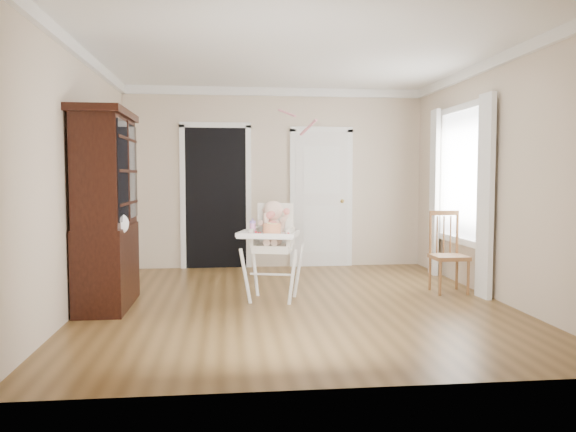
{
  "coord_description": "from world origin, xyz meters",
  "views": [
    {
      "loc": [
        -0.73,
        -5.99,
        1.37
      ],
      "look_at": [
        -0.07,
        0.06,
        0.94
      ],
      "focal_mm": 35.0,
      "sensor_mm": 36.0,
      "label": 1
    }
  ],
  "objects": [
    {
      "name": "baby",
      "position": [
        -0.23,
        0.18,
        0.85
      ],
      "size": [
        0.32,
        0.29,
        0.51
      ],
      "rotation": [
        0.0,
        0.0,
        -0.27
      ],
      "color": "beige",
      "rests_on": "high_chair"
    },
    {
      "name": "streamer",
      "position": [
        0.04,
        1.22,
        2.19
      ],
      "size": [
        0.19,
        0.47,
        0.15
      ],
      "primitive_type": null,
      "rotation": [
        0.26,
        0.0,
        0.34
      ],
      "color": "pink",
      "rests_on": "ceiling"
    },
    {
      "name": "wall_right",
      "position": [
        2.25,
        0.0,
        1.35
      ],
      "size": [
        0.0,
        5.0,
        5.0
      ],
      "primitive_type": "plane",
      "rotation": [
        1.57,
        0.0,
        -1.57
      ],
      "color": "#C4B099",
      "rests_on": "floor"
    },
    {
      "name": "floor",
      "position": [
        0.0,
        0.0,
        0.0
      ],
      "size": [
        5.0,
        5.0,
        0.0
      ],
      "primitive_type": "plane",
      "color": "brown",
      "rests_on": "ground"
    },
    {
      "name": "high_chair",
      "position": [
        -0.24,
        0.15,
        0.68
      ],
      "size": [
        0.8,
        0.91,
        1.1
      ],
      "rotation": [
        0.0,
        0.0,
        -0.27
      ],
      "color": "white",
      "rests_on": "floor"
    },
    {
      "name": "sippy_cup",
      "position": [
        -0.46,
        0.12,
        0.83
      ],
      "size": [
        0.07,
        0.07,
        0.16
      ],
      "rotation": [
        0.0,
        0.0,
        -0.27
      ],
      "color": "pink",
      "rests_on": "high_chair"
    },
    {
      "name": "closet_door",
      "position": [
        0.7,
        2.48,
        1.02
      ],
      "size": [
        0.96,
        0.09,
        2.13
      ],
      "color": "white",
      "rests_on": "wall_back"
    },
    {
      "name": "crown_molding",
      "position": [
        0.0,
        0.0,
        2.64
      ],
      "size": [
        4.5,
        5.0,
        0.12
      ],
      "primitive_type": null,
      "color": "white",
      "rests_on": "ceiling"
    },
    {
      "name": "doorway",
      "position": [
        -0.9,
        2.48,
        1.11
      ],
      "size": [
        1.06,
        0.05,
        2.22
      ],
      "color": "black",
      "rests_on": "wall_back"
    },
    {
      "name": "china_cabinet",
      "position": [
        -1.99,
        0.03,
        1.03
      ],
      "size": [
        0.54,
        1.22,
        2.06
      ],
      "color": "black",
      "rests_on": "floor"
    },
    {
      "name": "wall_back",
      "position": [
        0.0,
        2.5,
        1.35
      ],
      "size": [
        4.5,
        0.0,
        4.5
      ],
      "primitive_type": "plane",
      "rotation": [
        1.57,
        0.0,
        0.0
      ],
      "color": "#C4B099",
      "rests_on": "floor"
    },
    {
      "name": "window_right",
      "position": [
        2.18,
        0.8,
        1.29
      ],
      "size": [
        0.13,
        1.84,
        2.3
      ],
      "color": "white",
      "rests_on": "wall_right"
    },
    {
      "name": "ceiling",
      "position": [
        0.0,
        0.0,
        2.7
      ],
      "size": [
        5.0,
        5.0,
        0.0
      ],
      "primitive_type": "plane",
      "rotation": [
        3.14,
        0.0,
        0.0
      ],
      "color": "white",
      "rests_on": "wall_back"
    },
    {
      "name": "wall_left",
      "position": [
        -2.25,
        0.0,
        1.35
      ],
      "size": [
        0.0,
        5.0,
        5.0
      ],
      "primitive_type": "plane",
      "rotation": [
        1.57,
        0.0,
        1.57
      ],
      "color": "#C4B099",
      "rests_on": "floor"
    },
    {
      "name": "dining_chair",
      "position": [
        1.87,
        0.38,
        0.45
      ],
      "size": [
        0.4,
        0.4,
        0.96
      ],
      "rotation": [
        0.0,
        0.0,
        -0.01
      ],
      "color": "brown",
      "rests_on": "floor"
    },
    {
      "name": "cake",
      "position": [
        -0.26,
        -0.09,
        0.82
      ],
      "size": [
        0.25,
        0.25,
        0.11
      ],
      "color": "silver",
      "rests_on": "high_chair"
    }
  ]
}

